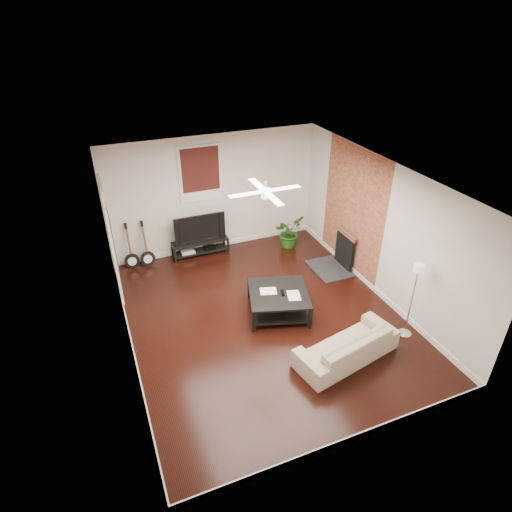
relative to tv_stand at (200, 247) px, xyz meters
The scene contains 14 objects.
room 3.07m from the tv_stand, 80.23° to the right, with size 5.01×6.01×2.81m.
brick_accent 3.67m from the tv_stand, 30.96° to the right, with size 0.02×2.20×2.80m, color brown.
fireplace 3.23m from the tv_stand, 33.60° to the right, with size 0.80×1.10×0.92m, color black.
window_back 1.78m from the tv_stand, 46.74° to the left, with size 1.00×0.06×1.30m, color #350E0E.
door_left 2.41m from the tv_stand, 156.05° to the right, with size 0.08×1.00×2.50m, color white.
tv_stand is the anchor object (origin of this frame).
tv 0.54m from the tv_stand, 90.00° to the left, with size 1.21×0.16×0.70m, color black.
coffee_table 2.86m from the tv_stand, 73.80° to the right, with size 1.12×1.12×0.47m, color black.
sofa 4.53m from the tv_stand, 72.68° to the right, with size 1.85×0.72×0.54m, color tan.
floor_lamp 5.03m from the tv_stand, 57.60° to the right, with size 0.25×0.25×1.51m, color silver, non-canonical shape.
potted_plant 2.19m from the tv_stand, 11.26° to the right, with size 0.70×0.61×0.78m, color #235418.
guitar_left 1.65m from the tv_stand, behind, with size 0.34×0.24×1.09m, color black, non-canonical shape.
guitar_right 1.31m from the tv_stand, behind, with size 0.34×0.24×1.09m, color black, non-canonical shape.
ceiling_fan 3.71m from the tv_stand, 80.23° to the right, with size 1.24×1.24×0.32m, color white, non-canonical shape.
Camera 1 is at (-2.61, -6.02, 5.27)m, focal length 30.10 mm.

